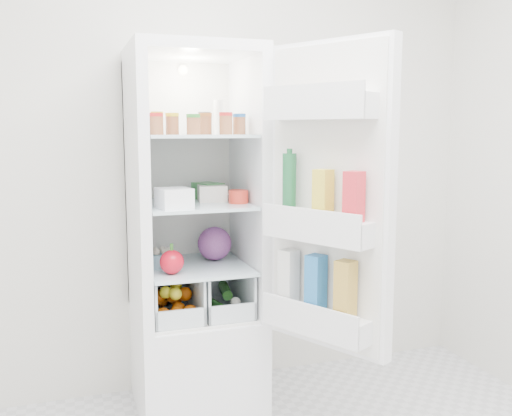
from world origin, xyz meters
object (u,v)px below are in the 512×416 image
object	(u,v)px
mushroom_bowl	(162,260)
red_cabbage	(215,244)
fridge_door	(326,205)
refrigerator	(194,278)

from	to	relation	value
mushroom_bowl	red_cabbage	bearing A→B (deg)	11.49
red_cabbage	fridge_door	xyz separation A→B (m)	(0.32, -0.62, 0.26)
refrigerator	fridge_door	size ratio (longest dim) A/B	1.38
red_cabbage	refrigerator	bearing A→B (deg)	-172.84
refrigerator	mushroom_bowl	bearing A→B (deg)	-165.56
refrigerator	mushroom_bowl	size ratio (longest dim) A/B	12.69
refrigerator	mushroom_bowl	distance (m)	0.21
refrigerator	mushroom_bowl	xyz separation A→B (m)	(-0.17, -0.04, 0.12)
mushroom_bowl	fridge_door	bearing A→B (deg)	-42.85
red_cabbage	fridge_door	bearing A→B (deg)	-62.30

